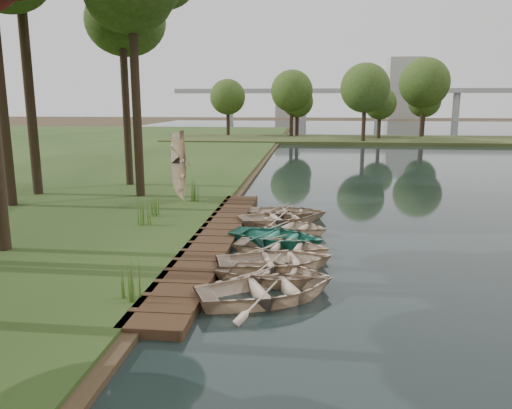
# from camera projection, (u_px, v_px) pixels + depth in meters

# --- Properties ---
(ground) EXTENTS (300.00, 300.00, 0.00)m
(ground) POSITION_uv_depth(u_px,v_px,m) (257.00, 244.00, 18.75)
(ground) COLOR #3D2F1D
(boardwalk) EXTENTS (1.60, 16.00, 0.30)m
(boardwalk) POSITION_uv_depth(u_px,v_px,m) (215.00, 239.00, 18.88)
(boardwalk) COLOR #392516
(boardwalk) RESTS_ON ground
(peninsula) EXTENTS (50.00, 14.00, 0.45)m
(peninsula) POSITION_uv_depth(u_px,v_px,m) (355.00, 140.00, 66.55)
(peninsula) COLOR #38421D
(peninsula) RESTS_ON ground
(far_trees) EXTENTS (45.60, 5.60, 8.80)m
(far_trees) POSITION_uv_depth(u_px,v_px,m) (332.00, 92.00, 65.64)
(far_trees) COLOR black
(far_trees) RESTS_ON peninsula
(bridge) EXTENTS (95.90, 4.00, 8.60)m
(bridge) POSITION_uv_depth(u_px,v_px,m) (350.00, 94.00, 132.87)
(bridge) COLOR #A5A5A0
(bridge) RESTS_ON ground
(building_a) EXTENTS (10.00, 8.00, 18.00)m
(building_a) POSITION_uv_depth(u_px,v_px,m) (404.00, 89.00, 150.11)
(building_a) COLOR #A5A5A0
(building_a) RESTS_ON ground
(building_b) EXTENTS (8.00, 8.00, 12.00)m
(building_b) POSITION_uv_depth(u_px,v_px,m) (289.00, 99.00, 159.22)
(building_b) COLOR #A5A5A0
(building_b) RESTS_ON ground
(rowboat_0) EXTENTS (4.66, 4.12, 0.80)m
(rowboat_0) POSITION_uv_depth(u_px,v_px,m) (268.00, 286.00, 13.27)
(rowboat_0) COLOR beige
(rowboat_0) RESTS_ON water
(rowboat_1) EXTENTS (3.72, 2.94, 0.70)m
(rowboat_1) POSITION_uv_depth(u_px,v_px,m) (273.00, 271.00, 14.62)
(rowboat_1) COLOR beige
(rowboat_1) RESTS_ON water
(rowboat_2) EXTENTS (4.31, 3.57, 0.77)m
(rowboat_2) POSITION_uv_depth(u_px,v_px,m) (276.00, 258.00, 15.66)
(rowboat_2) COLOR beige
(rowboat_2) RESTS_ON water
(rowboat_3) EXTENTS (3.74, 2.99, 0.69)m
(rowboat_3) POSITION_uv_depth(u_px,v_px,m) (282.00, 244.00, 17.32)
(rowboat_3) COLOR beige
(rowboat_3) RESTS_ON water
(rowboat_4) EXTENTS (4.21, 3.57, 0.74)m
(rowboat_4) POSITION_uv_depth(u_px,v_px,m) (277.00, 235.00, 18.47)
(rowboat_4) COLOR #308870
(rowboat_4) RESTS_ON water
(rowboat_5) EXTENTS (3.68, 3.19, 0.64)m
(rowboat_5) POSITION_uv_depth(u_px,v_px,m) (291.00, 224.00, 20.23)
(rowboat_5) COLOR beige
(rowboat_5) RESTS_ON water
(rowboat_6) EXTENTS (4.41, 3.84, 0.76)m
(rowboat_6) POSITION_uv_depth(u_px,v_px,m) (281.00, 216.00, 21.50)
(rowboat_6) COLOR beige
(rowboat_6) RESTS_ON water
(rowboat_7) EXTENTS (3.53, 2.54, 0.73)m
(rowboat_7) POSITION_uv_depth(u_px,v_px,m) (288.00, 210.00, 22.61)
(rowboat_7) COLOR beige
(rowboat_7) RESTS_ON water
(stored_rowboat) EXTENTS (3.70, 2.75, 0.74)m
(stored_rowboat) POSITION_uv_depth(u_px,v_px,m) (182.00, 194.00, 25.34)
(stored_rowboat) COLOR beige
(stored_rowboat) RESTS_ON bank
(tree_6) EXTENTS (4.57, 4.57, 11.96)m
(tree_6) POSITION_uv_depth(u_px,v_px,m) (121.00, 13.00, 28.41)
(tree_6) COLOR black
(tree_6) RESTS_ON bank
(reeds_0) EXTENTS (0.60, 0.60, 0.95)m
(reeds_0) POSITION_uv_depth(u_px,v_px,m) (128.00, 282.00, 12.61)
(reeds_0) COLOR #3F661E
(reeds_0) RESTS_ON bank
(reeds_1) EXTENTS (0.60, 0.60, 1.13)m
(reeds_1) POSITION_uv_depth(u_px,v_px,m) (143.00, 212.00, 20.25)
(reeds_1) COLOR #3F661E
(reeds_1) RESTS_ON bank
(reeds_2) EXTENTS (0.60, 0.60, 1.05)m
(reeds_2) POSITION_uv_depth(u_px,v_px,m) (152.00, 204.00, 22.04)
(reeds_2) COLOR #3F661E
(reeds_2) RESTS_ON bank
(reeds_3) EXTENTS (0.60, 0.60, 1.10)m
(reeds_3) POSITION_uv_depth(u_px,v_px,m) (195.00, 191.00, 25.08)
(reeds_3) COLOR #3F661E
(reeds_3) RESTS_ON bank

